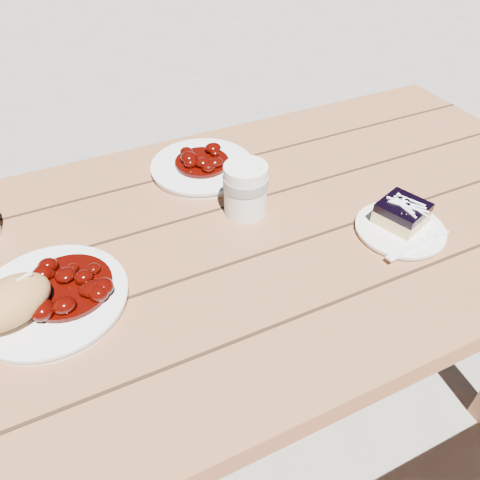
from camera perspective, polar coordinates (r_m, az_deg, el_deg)
name	(u,v)px	position (r m, az deg, el deg)	size (l,w,h in m)	color
ground	(178,445)	(1.50, -7.62, -23.48)	(60.00, 60.00, 0.00)	gray
picnic_table	(152,316)	(1.00, -10.62, -9.09)	(2.00, 1.55, 0.75)	brown
main_plate	(52,300)	(0.85, -21.97, -6.75)	(0.25, 0.25, 0.02)	white
goulash_stew	(65,280)	(0.83, -20.54, -4.61)	(0.15, 0.15, 0.04)	#390502
bread_roll	(10,302)	(0.82, -26.23, -6.80)	(0.13, 0.09, 0.07)	#B38045
dessert_plate	(400,230)	(0.98, 18.90, 1.19)	(0.17, 0.17, 0.01)	white
blueberry_cake	(402,213)	(0.98, 19.15, 3.15)	(0.11, 0.11, 0.05)	#F7D687
fork_dessert	(412,247)	(0.93, 20.19, -0.78)	(0.03, 0.16, 0.01)	white
coffee_cup	(245,189)	(0.95, 0.67, 6.19)	(0.09, 0.09, 0.11)	white
second_plate	(202,167)	(1.11, -4.62, 8.84)	(0.23, 0.23, 0.02)	white
second_stew	(202,156)	(1.09, -4.70, 10.12)	(0.12, 0.12, 0.04)	#390502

